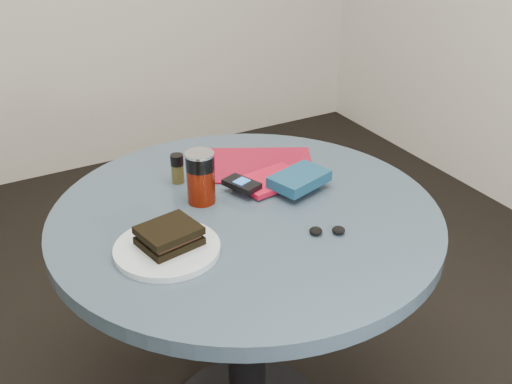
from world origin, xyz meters
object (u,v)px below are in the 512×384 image
table (246,265)px  mp3_player (242,184)px  magazine (260,165)px  novel (299,179)px  headphones (327,231)px  pepper_grinder (177,168)px  sandwich (169,236)px  plate (167,249)px  soda_can (201,177)px  red_book (271,180)px

table → mp3_player: mp3_player is taller
magazine → mp3_player: 0.18m
magazine → novel: novel is taller
table → headphones: (0.12, -0.19, 0.17)m
pepper_grinder → table: bearing=-70.0°
sandwich → plate: bearing=-149.9°
soda_can → magazine: bearing=24.8°
table → novel: size_ratio=6.44×
sandwich → magazine: bearing=35.3°
plate → sandwich: size_ratio=1.67×
plate → magazine: size_ratio=0.81×
soda_can → headphones: bearing=-55.9°
sandwich → novel: (0.41, 0.10, -0.00)m
soda_can → red_book: 0.21m
table → headphones: size_ratio=10.82×
soda_can → mp3_player: size_ratio=1.27×
sandwich → novel: sandwich is taller
headphones → soda_can: bearing=124.1°
soda_can → red_book: (0.20, -0.01, -0.06)m
table → headphones: headphones is taller
plate → red_book: (0.37, 0.17, 0.01)m
pepper_grinder → novel: (0.27, -0.21, -0.01)m
table → pepper_grinder: 0.32m
sandwich → mp3_player: (0.27, 0.16, -0.01)m
soda_can → red_book: size_ratio=0.79×
red_book → novel: bearing=-61.4°
novel → red_book: bearing=110.0°
red_book → headphones: (-0.01, -0.28, -0.00)m
pepper_grinder → mp3_player: (0.12, -0.14, -0.01)m
magazine → red_book: bearing=-77.8°
table → pepper_grinder: bearing=110.0°
red_book → mp3_player: (-0.09, -0.01, 0.02)m
pepper_grinder → novel: bearing=-37.7°
soda_can → novel: soda_can is taller
plate → pepper_grinder: 0.35m
novel → mp3_player: size_ratio=1.40×
sandwich → red_book: 0.40m
red_book → headphones: red_book is taller
plate → pepper_grinder: pepper_grinder is taller
sandwich → pepper_grinder: bearing=63.8°
table → magazine: size_ratio=3.30×
sandwich → table: bearing=15.9°
mp3_player → plate: bearing=-149.7°
pepper_grinder → magazine: size_ratio=0.27×
novel → mp3_player: novel is taller
novel → headphones: size_ratio=1.68×
red_book → pepper_grinder: bearing=139.3°
soda_can → pepper_grinder: 0.13m
pepper_grinder → mp3_player: 0.19m
magazine → headphones: 0.40m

